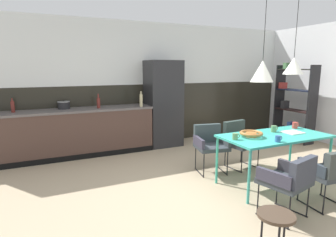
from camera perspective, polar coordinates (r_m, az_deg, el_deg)
The scene contains 24 objects.
ground_plane at distance 3.98m, azimuth 12.10°, elevation -14.88°, with size 9.63×9.63×0.00m, color tan.
back_wall_splashback_dark at distance 6.30m, azimuth -3.82°, elevation 1.08°, with size 7.40×0.12×1.33m, color black.
back_wall_panel_upper at distance 6.22m, azimuth -3.97°, elevation 13.25°, with size 7.40×0.12×1.33m, color silver.
kitchen_counter at distance 5.60m, azimuth -20.66°, elevation -2.93°, with size 3.39×0.63×0.91m.
refrigerator_column at distance 6.00m, azimuth -0.99°, elevation 3.11°, with size 0.72×0.60×1.84m, color #232326.
dining_table at distance 4.26m, azimuth 21.20°, elevation -3.85°, with size 1.57×0.78×0.74m.
armchair_near_window at distance 4.90m, azimuth 14.47°, elevation -3.94°, with size 0.54×0.53×0.78m.
armchair_head_of_table at distance 3.88m, azimuth 30.64°, elevation -9.00°, with size 0.52×0.51×0.75m.
armchair_facing_counter at distance 4.58m, azimuth 8.66°, elevation -4.64°, with size 0.56×0.55×0.76m.
armchair_far_side at distance 3.39m, azimuth 24.05°, elevation -11.01°, with size 0.57×0.56×0.74m.
fruit_bowl at distance 4.03m, azimuth 16.83°, elevation -3.01°, with size 0.32×0.32×0.07m.
open_book at distance 4.51m, azimuth 24.41°, elevation -2.62°, with size 0.27×0.24×0.02m.
mug_tall_blue at distance 3.81m, azimuth 13.76°, elevation -3.62°, with size 0.12×0.07×0.09m.
mug_wide_latte at distance 4.45m, azimuth 21.07°, elevation -1.99°, with size 0.13×0.08×0.10m.
mug_short_terracotta at distance 3.88m, azimuth 21.82°, elevation -3.90°, with size 0.11×0.07×0.08m.
mug_dark_espresso at distance 4.84m, azimuth 24.82°, elevation -1.27°, with size 0.13×0.08×0.10m.
cooking_pot at distance 5.63m, azimuth -20.76°, elevation 2.61°, with size 0.23×0.23×0.17m.
bottle_spice_small at distance 5.56m, azimuth -5.59°, elevation 3.80°, with size 0.06×0.06×0.31m.
bottle_vinegar_dark at distance 5.57m, azimuth -29.47°, elevation 2.17°, with size 0.06×0.06×0.25m.
bottle_wine_green at distance 5.53m, azimuth -14.19°, elevation 3.21°, with size 0.06×0.06×0.28m.
side_stool at distance 2.76m, azimuth 21.44°, elevation -18.62°, with size 0.33×0.33×0.42m.
open_shelf_unit at distance 7.05m, azimuth 24.52°, elevation 3.29°, with size 0.30×0.95×1.80m.
pendant_lamp_over_table_near at distance 3.92m, azimuth 18.94°, elevation 9.26°, with size 0.30×0.30×1.11m.
pendant_lamp_over_table_far at distance 4.41m, azimuth 24.54°, elevation 9.88°, with size 0.29×0.29×1.01m.
Camera 1 is at (-2.20, -2.86, 1.69)m, focal length 29.45 mm.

